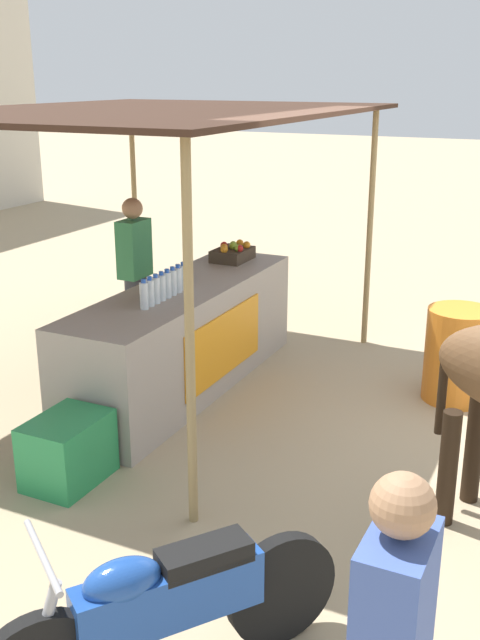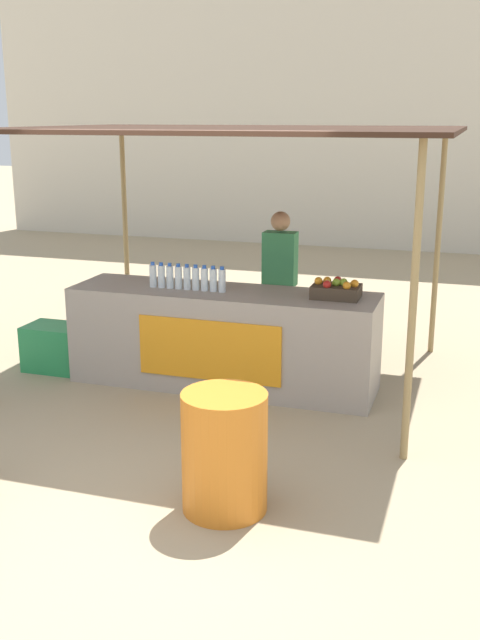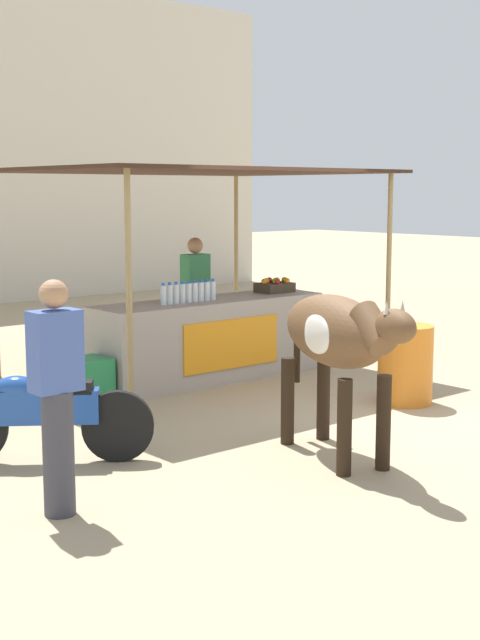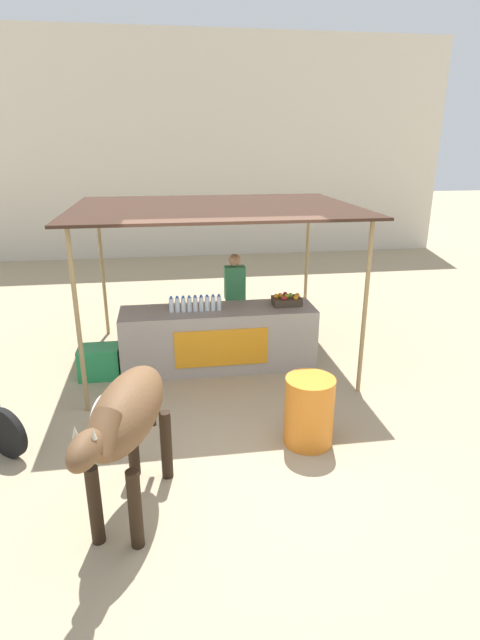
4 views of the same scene
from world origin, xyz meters
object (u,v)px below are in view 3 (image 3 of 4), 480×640
object	(u,v)px
passerby_on_street	(57,396)
motorcycle_parked	(42,413)
vendor_behind_counter	(195,300)
cooler_box	(80,382)
fruit_crate	(275,286)
cow	(338,337)
stall_counter	(210,339)
water_barrel	(405,364)

from	to	relation	value
passerby_on_street	motorcycle_parked	bearing A→B (deg)	67.07
vendor_behind_counter	cooler_box	xyz separation A→B (m)	(-2.20, -0.85, -0.61)
fruit_crate	passerby_on_street	size ratio (longest dim) A/B	0.27
cooler_box	passerby_on_street	bearing A→B (deg)	-123.07
cooler_box	cow	xyz separation A→B (m)	(0.64, -3.09, 0.79)
stall_counter	fruit_crate	size ratio (longest dim) A/B	6.82
stall_counter	motorcycle_parked	distance (m)	3.56
fruit_crate	water_barrel	xyz separation A→B (m)	(-0.29, -2.35, -0.62)
fruit_crate	motorcycle_parked	distance (m)	4.61
fruit_crate	water_barrel	bearing A→B (deg)	-96.94
passerby_on_street	cooler_box	bearing A→B (deg)	56.93
water_barrel	vendor_behind_counter	bearing A→B (deg)	98.21
passerby_on_street	fruit_crate	bearing A→B (deg)	31.49
fruit_crate	motorcycle_parked	bearing A→B (deg)	-157.63
vendor_behind_counter	passerby_on_street	xyz separation A→B (m)	(-3.99, -3.59, 0.00)
motorcycle_parked	cooler_box	bearing A→B (deg)	50.81
fruit_crate	motorcycle_parked	size ratio (longest dim) A/B	0.29
fruit_crate	cow	bearing A→B (deg)	-125.24
stall_counter	vendor_behind_counter	size ratio (longest dim) A/B	1.82
cooler_box	vendor_behind_counter	bearing A→B (deg)	21.11
motorcycle_parked	passerby_on_street	world-z (taller)	passerby_on_street
stall_counter	cooler_box	size ratio (longest dim) A/B	5.00
passerby_on_street	cow	bearing A→B (deg)	-8.15
stall_counter	water_barrel	size ratio (longest dim) A/B	3.59
water_barrel	cow	size ratio (longest dim) A/B	0.45
stall_counter	fruit_crate	world-z (taller)	fruit_crate
stall_counter	motorcycle_parked	bearing A→B (deg)	-151.66
vendor_behind_counter	passerby_on_street	size ratio (longest dim) A/B	1.00
stall_counter	passerby_on_street	bearing A→B (deg)	-141.90
cow	stall_counter	bearing A→B (deg)	69.48
cow	passerby_on_street	distance (m)	2.46
motorcycle_parked	passerby_on_street	bearing A→B (deg)	-112.93
water_barrel	passerby_on_street	distance (m)	4.48
water_barrel	motorcycle_parked	size ratio (longest dim) A/B	0.56
cow	fruit_crate	bearing A→B (deg)	54.76
vendor_behind_counter	water_barrel	world-z (taller)	vendor_behind_counter
fruit_crate	cooler_box	bearing A→B (deg)	-177.13
cow	motorcycle_parked	xyz separation A→B (m)	(-1.94, 1.49, -0.61)
motorcycle_parked	passerby_on_street	xyz separation A→B (m)	(-0.49, -1.15, 0.42)
cooler_box	motorcycle_parked	xyz separation A→B (m)	(-1.30, -1.59, 0.19)
water_barrel	cow	xyz separation A→B (m)	(-2.00, -0.89, 0.62)
vendor_behind_counter	motorcycle_parked	bearing A→B (deg)	-145.09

